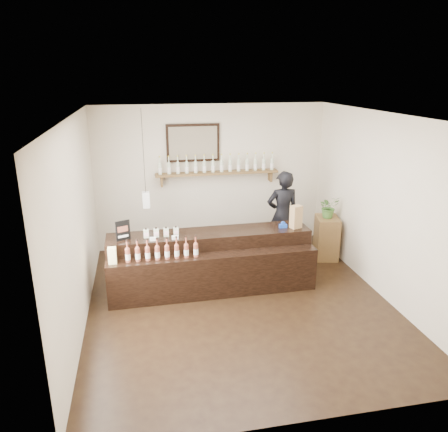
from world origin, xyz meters
TOP-DOWN VIEW (x-y plane):
  - ground at (0.00, 0.00)m, footprint 5.00×5.00m
  - room_shell at (0.00, 0.00)m, footprint 5.00×5.00m
  - back_wall_decor at (-0.14, 2.37)m, footprint 2.66×0.96m
  - counter at (-0.34, 0.58)m, footprint 3.27×0.90m
  - promo_sign at (-1.69, 0.60)m, footprint 0.22×0.10m
  - paper_bag at (1.09, 0.63)m, footprint 0.21×0.18m
  - tape_dispenser at (0.89, 0.66)m, footprint 0.13×0.06m
  - side_cabinet at (2.00, 1.36)m, footprint 0.51×0.62m
  - potted_plant at (2.00, 1.36)m, footprint 0.41×0.36m
  - shopkeeper at (1.18, 1.55)m, footprint 0.69×0.46m

SIDE VIEW (x-z plane):
  - ground at x=0.00m, z-range 0.00..0.00m
  - side_cabinet at x=2.00m, z-range 0.00..0.79m
  - counter at x=-0.34m, z-range -0.10..0.96m
  - shopkeeper at x=1.18m, z-range 0.00..1.88m
  - tape_dispenser at x=0.89m, z-range 0.90..1.01m
  - potted_plant at x=2.00m, z-range 0.79..1.20m
  - promo_sign at x=-1.69m, z-range 0.91..1.22m
  - paper_bag at x=1.09m, z-range 0.91..1.29m
  - room_shell at x=0.00m, z-range -0.80..4.20m
  - back_wall_decor at x=-0.14m, z-range 0.91..2.60m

